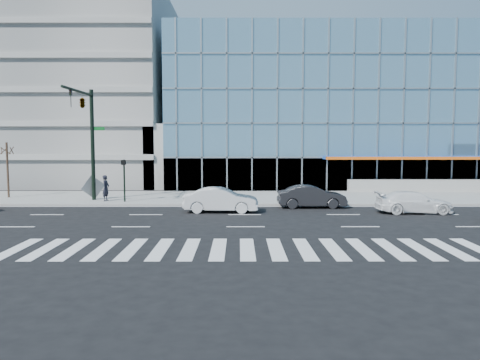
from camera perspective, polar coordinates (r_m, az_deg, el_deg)
The scene contains 14 objects.
ground at distance 28.46m, azimuth 0.57°, elevation -4.25°, with size 160.00×160.00×0.00m, color black.
sidewalk at distance 36.37m, azimuth 0.42°, elevation -2.14°, with size 120.00×8.00×0.15m, color gray.
theatre_building at distance 56.05m, azimuth 14.84°, elevation 7.76°, with size 42.00×26.00×15.00m, color #70A0BA.
parking_garage at distance 57.82m, azimuth -20.32°, elevation 10.02°, with size 24.00×24.00×20.00m, color gray.
ramp_block at distance 46.47m, azimuth -7.13°, elevation 2.97°, with size 6.00×8.00×6.00m, color gray.
tower_backdrop at distance 104.32m, azimuth -17.28°, elevation 15.42°, with size 14.00×14.00×48.00m, color gray.
traffic_signal at distance 34.40m, azimuth -18.32°, elevation 7.38°, with size 1.14×5.74×8.00m.
ped_signal_post at distance 34.11m, azimuth -13.96°, elevation 0.74°, with size 0.30×0.33×3.00m.
street_tree_near at distance 39.74m, azimuth -26.55°, elevation 3.30°, with size 1.10×1.10×4.23m.
white_suv at distance 30.96m, azimuth 20.44°, elevation -2.55°, with size 1.89×4.65×1.35m, color white.
white_sedan at distance 29.41m, azimuth -2.34°, elevation -2.44°, with size 1.63×4.68×1.54m, color silver.
dark_sedan at distance 31.70m, azimuth 8.71°, elevation -2.00°, with size 1.58×4.54×1.50m, color black.
pedestrian at distance 34.98m, azimuth -16.03°, elevation -0.95°, with size 0.68×0.44×1.86m, color black.
tilted_panel at distance 36.21m, azimuth -17.48°, elevation -0.82°, with size 1.30×0.06×1.30m, color gray.
Camera 1 is at (-0.35, -28.10, 4.50)m, focal length 35.00 mm.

